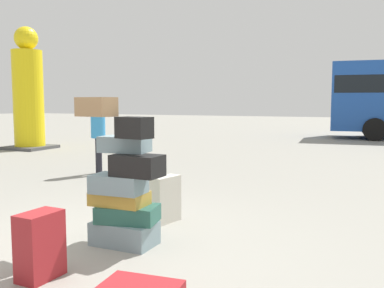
{
  "coord_description": "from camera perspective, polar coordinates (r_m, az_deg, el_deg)",
  "views": [
    {
      "loc": [
        2.66,
        -3.45,
        1.55
      ],
      "look_at": [
        0.24,
        2.28,
        0.92
      ],
      "focal_mm": 39.7,
      "sensor_mm": 36.0,
      "label": 1
    }
  ],
  "objects": [
    {
      "name": "ground_plane",
      "position": [
        4.62,
        -14.33,
        -14.03
      ],
      "size": [
        80.0,
        80.0,
        0.0
      ],
      "primitive_type": "plane",
      "color": "gray"
    },
    {
      "name": "suitcase_tower",
      "position": [
        4.63,
        -9.12,
        -5.79
      ],
      "size": [
        0.92,
        0.58,
        1.59
      ],
      "color": "gray",
      "rests_on": "ground"
    },
    {
      "name": "suitcase_maroon_behind_tower",
      "position": [
        4.03,
        -19.74,
        -12.72
      ],
      "size": [
        0.27,
        0.4,
        0.59
      ],
      "primitive_type": "cube",
      "rotation": [
        0.0,
        0.0,
        -0.07
      ],
      "color": "maroon",
      "rests_on": "ground"
    },
    {
      "name": "suitcase_cream_right_side",
      "position": [
        5.5,
        -3.57,
        -7.42
      ],
      "size": [
        0.28,
        0.45,
        0.6
      ],
      "primitive_type": "cube",
      "rotation": [
        0.0,
        0.0,
        -0.26
      ],
      "color": "beige",
      "rests_on": "ground"
    },
    {
      "name": "person_bearded_onlooker",
      "position": [
        9.2,
        -12.5,
        1.98
      ],
      "size": [
        0.3,
        0.3,
        1.63
      ],
      "rotation": [
        0.0,
        0.0,
        -0.88
      ],
      "color": "black",
      "rests_on": "ground"
    },
    {
      "name": "yellow_dummy_statue",
      "position": [
        14.81,
        -21.13,
        6.12
      ],
      "size": [
        1.34,
        1.34,
        3.93
      ],
      "color": "yellow",
      "rests_on": "ground"
    }
  ]
}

